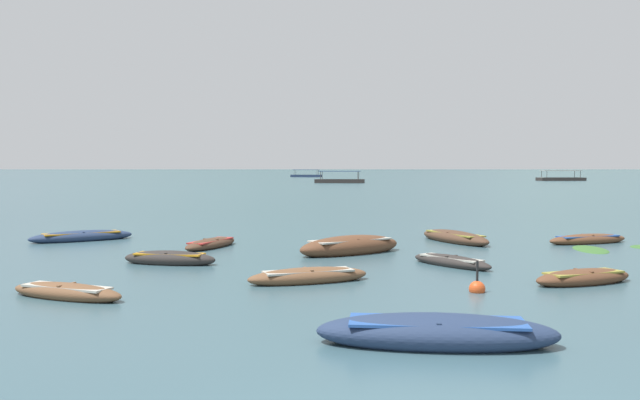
{
  "coord_description": "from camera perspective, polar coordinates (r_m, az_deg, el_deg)",
  "views": [
    {
      "loc": [
        -1.81,
        -6.62,
        3.06
      ],
      "look_at": [
        -0.02,
        50.61,
        0.21
      ],
      "focal_mm": 36.95,
      "sensor_mm": 36.0,
      "label": 1
    }
  ],
  "objects": [
    {
      "name": "ground_plane",
      "position": [
        1506.62,
        -1.73,
        2.73
      ],
      "size": [
        6000.0,
        6000.0,
        0.0
      ],
      "primitive_type": "plane",
      "color": "#385660"
    },
    {
      "name": "mountain_2",
      "position": [
        2094.15,
        -4.56,
        10.49
      ],
      "size": [
        1722.96,
        1722.96,
        563.72
      ],
      "primitive_type": "cone",
      "color": "#4C5B56",
      "rests_on": "ground"
    },
    {
      "name": "mountain_3",
      "position": [
        2480.51,
        21.06,
        7.89
      ],
      "size": [
        1674.27,
        1674.27,
        458.63
      ],
      "primitive_type": "cone",
      "color": "#56665B",
      "rests_on": "ground"
    },
    {
      "name": "rowboat_0",
      "position": [
        23.43,
        2.65,
        -4.04
      ],
      "size": [
        4.28,
        3.44,
        0.8
      ],
      "color": "brown",
      "rests_on": "ground"
    },
    {
      "name": "rowboat_1",
      "position": [
        28.61,
        22.18,
        -3.19
      ],
      "size": [
        3.82,
        2.06,
        0.48
      ],
      "color": "brown",
      "rests_on": "ground"
    },
    {
      "name": "rowboat_3",
      "position": [
        29.18,
        -19.94,
        -3.0
      ],
      "size": [
        4.15,
        3.14,
        0.54
      ],
      "color": "navy",
      "rests_on": "ground"
    },
    {
      "name": "rowboat_4",
      "position": [
        27.5,
        11.59,
        -3.2
      ],
      "size": [
        2.63,
        4.31,
        0.59
      ],
      "color": "#4C3323",
      "rests_on": "ground"
    },
    {
      "name": "rowboat_5",
      "position": [
        16.62,
        -21.09,
        -7.45
      ],
      "size": [
        3.2,
        2.04,
        0.44
      ],
      "color": "brown",
      "rests_on": "ground"
    },
    {
      "name": "rowboat_6",
      "position": [
        25.5,
        -9.43,
        -3.76
      ],
      "size": [
        2.15,
        3.42,
        0.43
      ],
      "color": "#4C3323",
      "rests_on": "ground"
    },
    {
      "name": "rowboat_7",
      "position": [
        11.71,
        10.08,
        -11.26
      ],
      "size": [
        4.3,
        1.78,
        0.67
      ],
      "color": "navy",
      "rests_on": "ground"
    },
    {
      "name": "rowboat_8",
      "position": [
        20.87,
        11.31,
        -5.25
      ],
      "size": [
        2.36,
        2.93,
        0.43
      ],
      "color": "#2D2826",
      "rests_on": "ground"
    },
    {
      "name": "rowboat_10",
      "position": [
        18.76,
        21.85,
        -6.26
      ],
      "size": [
        3.17,
        1.95,
        0.48
      ],
      "color": "brown",
      "rests_on": "ground"
    },
    {
      "name": "rowboat_11",
      "position": [
        21.41,
        -12.89,
        -4.98
      ],
      "size": [
        3.17,
        1.57,
        0.53
      ],
      "color": "#2D2826",
      "rests_on": "ground"
    },
    {
      "name": "rowboat_12",
      "position": [
        17.62,
        -1.01,
        -6.63
      ],
      "size": [
        3.46,
        1.95,
        0.49
      ],
      "color": "brown",
      "rests_on": "ground"
    },
    {
      "name": "ferry_0",
      "position": [
        128.82,
        1.72,
        1.69
      ],
      "size": [
        9.99,
        5.03,
        2.54
      ],
      "color": "#2D2826",
      "rests_on": "ground"
    },
    {
      "name": "ferry_1",
      "position": [
        160.19,
        20.13,
        1.74
      ],
      "size": [
        10.52,
        4.28,
        2.54
      ],
      "color": "#2D2826",
      "rests_on": "ground"
    },
    {
      "name": "ferry_2",
      "position": [
        206.97,
        -1.19,
        2.13
      ],
      "size": [
        10.06,
        5.49,
        2.54
      ],
      "color": "navy",
      "rests_on": "ground"
    },
    {
      "name": "mooring_buoy",
      "position": [
        16.69,
        13.45,
        -7.46
      ],
      "size": [
        0.4,
        0.4,
        0.89
      ],
      "color": "#DB4C1E",
      "rests_on": "ground"
    },
    {
      "name": "weed_patch_1",
      "position": [
        24.98,
        2.24,
        -4.18
      ],
      "size": [
        2.72,
        3.1,
        0.14
      ],
      "primitive_type": "ellipsoid",
      "rotation": [
        0.0,
        0.0,
        1.11
      ],
      "color": "#2D5628",
      "rests_on": "ground"
    },
    {
      "name": "weed_patch_3",
      "position": [
        26.46,
        22.38,
        -4.0
      ],
      "size": [
        1.57,
        2.72,
        0.14
      ],
      "primitive_type": "ellipsoid",
      "rotation": [
        0.0,
        0.0,
        1.4
      ],
      "color": "#38662D",
      "rests_on": "ground"
    }
  ]
}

